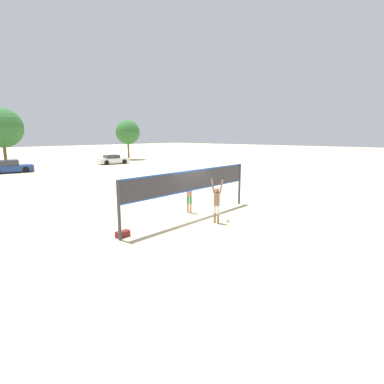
{
  "coord_description": "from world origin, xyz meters",
  "views": [
    {
      "loc": [
        -10.6,
        -9.44,
        4.02
      ],
      "look_at": [
        0.0,
        0.0,
        1.3
      ],
      "focal_mm": 28.0,
      "sensor_mm": 36.0,
      "label": 1
    }
  ],
  "objects": [
    {
      "name": "volleyball",
      "position": [
        0.63,
        -1.68,
        0.11
      ],
      "size": [
        0.21,
        0.21,
        0.21
      ],
      "color": "white",
      "rests_on": "ground_plane"
    },
    {
      "name": "gear_bag",
      "position": [
        -3.92,
        0.22,
        0.13
      ],
      "size": [
        0.56,
        0.28,
        0.25
      ],
      "color": "maroon",
      "rests_on": "ground_plane"
    },
    {
      "name": "ground_plane",
      "position": [
        0.0,
        0.0,
        0.0
      ],
      "size": [
        200.0,
        200.0,
        0.0
      ],
      "primitive_type": "plane",
      "color": "beige"
    },
    {
      "name": "tree_right_cluster",
      "position": [
        1.6,
        31.94,
        4.84
      ],
      "size": [
        4.72,
        4.72,
        7.21
      ],
      "color": "brown",
      "rests_on": "ground_plane"
    },
    {
      "name": "player_blocker",
      "position": [
        0.65,
        0.77,
        1.16
      ],
      "size": [
        0.28,
        0.71,
        2.19
      ],
      "rotation": [
        0.0,
        0.0,
        -1.57
      ],
      "color": "tan",
      "rests_on": "ground_plane"
    },
    {
      "name": "tree_left_cluster",
      "position": [
        19.51,
        31.4,
        4.42
      ],
      "size": [
        3.9,
        3.9,
        6.38
      ],
      "color": "brown",
      "rests_on": "ground_plane"
    },
    {
      "name": "volleyball_net",
      "position": [
        0.0,
        0.0,
        1.68
      ],
      "size": [
        8.51,
        0.13,
        2.37
      ],
      "color": "#38383D",
      "rests_on": "ground_plane"
    },
    {
      "name": "player_spiker",
      "position": [
        0.12,
        -1.41,
        1.08
      ],
      "size": [
        0.28,
        0.69,
        2.06
      ],
      "rotation": [
        0.0,
        0.0,
        1.57
      ],
      "color": "#8C664C",
      "rests_on": "ground_plane"
    },
    {
      "name": "parked_car_mid",
      "position": [
        13.31,
        26.66,
        0.58
      ],
      "size": [
        4.42,
        2.52,
        1.28
      ],
      "rotation": [
        0.0,
        0.0,
        -0.2
      ],
      "color": "silver",
      "rests_on": "ground_plane"
    },
    {
      "name": "parked_car_near",
      "position": [
        0.32,
        26.53,
        0.61
      ],
      "size": [
        4.62,
        2.8,
        1.38
      ],
      "rotation": [
        0.0,
        0.0,
        -0.23
      ],
      "color": "navy",
      "rests_on": "ground_plane"
    }
  ]
}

